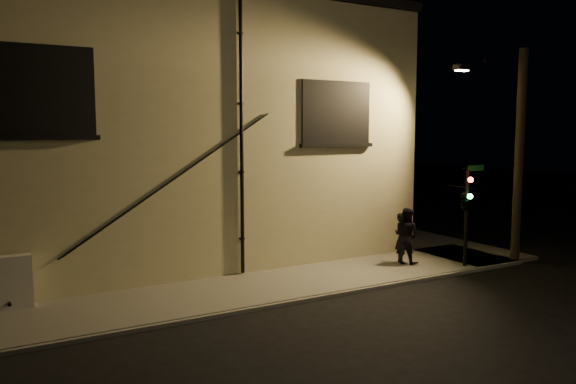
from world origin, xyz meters
TOP-DOWN VIEW (x-y plane):
  - ground at (0.00, 0.00)m, footprint 90.00×90.00m
  - sidewalk at (1.22, 4.39)m, footprint 21.00×16.00m
  - building at (-3.00, 8.99)m, footprint 16.20×12.23m
  - pedestrian_a at (3.29, 1.64)m, footprint 0.58×0.70m
  - pedestrian_b at (3.43, 1.57)m, footprint 0.92×1.04m
  - traffic_signal at (4.56, 0.19)m, footprint 1.25×1.89m
  - streetlamp_pole at (6.88, 0.23)m, footprint 2.02×1.39m

SIDE VIEW (x-z plane):
  - ground at x=0.00m, z-range 0.00..0.00m
  - sidewalk at x=1.22m, z-range 0.00..0.12m
  - pedestrian_a at x=3.29m, z-range 0.12..1.76m
  - pedestrian_b at x=3.43m, z-range 0.12..1.93m
  - traffic_signal at x=4.56m, z-range 0.67..3.87m
  - streetlamp_pole at x=6.88m, z-range 0.23..7.28m
  - building at x=-3.00m, z-range 0.00..8.80m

